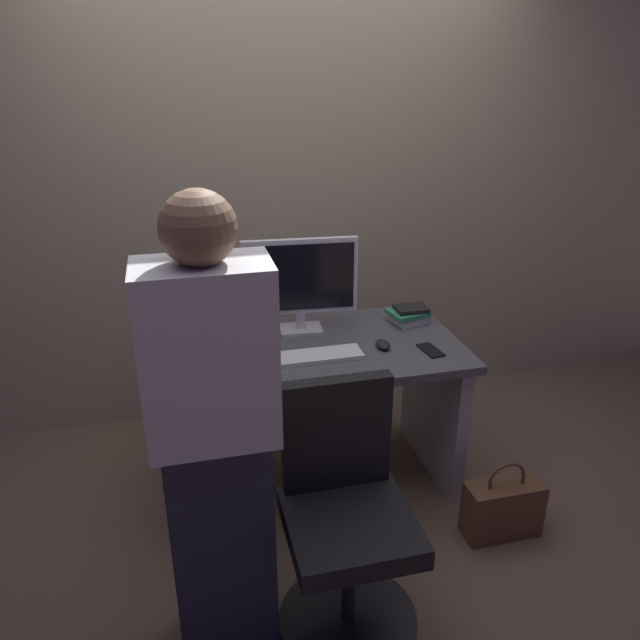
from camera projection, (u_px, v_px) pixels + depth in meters
ground_plane at (318, 479)px, 3.11m from camera, size 9.00×9.00×0.00m
wall_back at (279, 150)px, 3.27m from camera, size 6.40×0.10×3.00m
desk at (317, 392)px, 2.91m from camera, size 1.31×0.75×0.74m
office_chair at (345, 522)px, 2.21m from camera, size 0.52×0.52×0.94m
person_at_desk at (215, 439)px, 1.96m from camera, size 0.40×0.24×1.64m
monitor at (300, 281)px, 2.87m from camera, size 0.54×0.16×0.46m
keyboard at (314, 356)px, 2.70m from camera, size 0.43×0.13×0.02m
mouse at (383, 344)px, 2.79m from camera, size 0.06×0.10×0.03m
cup_near_keyboard at (234, 350)px, 2.66m from camera, size 0.07×0.07×0.10m
cup_by_monitor at (201, 331)px, 2.86m from camera, size 0.07×0.07×0.09m
book_stack at (409, 314)px, 3.05m from camera, size 0.21×0.18×0.08m
cell_phone at (431, 350)px, 2.77m from camera, size 0.09×0.15×0.01m
handbag at (503, 508)px, 2.71m from camera, size 0.34×0.14×0.38m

